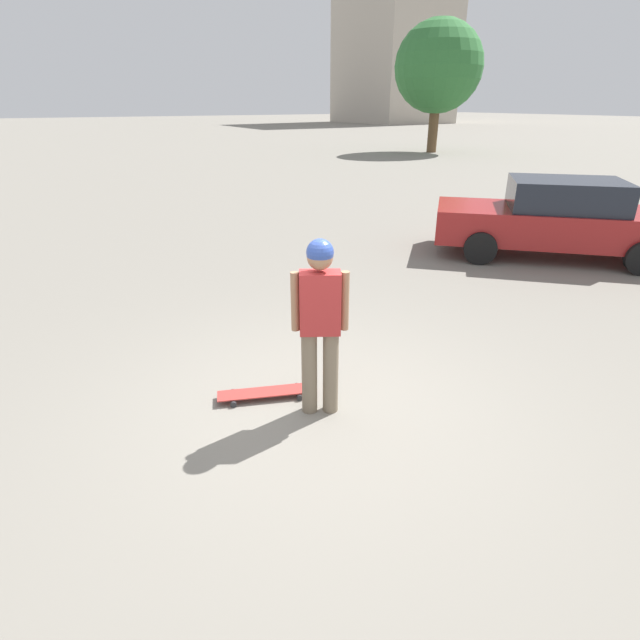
# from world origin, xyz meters

# --- Properties ---
(ground_plane) EXTENTS (220.00, 220.00, 0.00)m
(ground_plane) POSITION_xyz_m (0.00, 0.00, 0.00)
(ground_plane) COLOR gray
(person) EXTENTS (0.35, 0.48, 1.73)m
(person) POSITION_xyz_m (0.00, 0.00, 1.01)
(person) COLOR #7A6B56
(person) RESTS_ON ground_plane
(skateboard) EXTENTS (0.51, 1.00, 0.07)m
(skateboard) POSITION_xyz_m (-0.47, -0.37, 0.06)
(skateboard) COLOR #A5332D
(skateboard) RESTS_ON ground_plane
(car_parked_near) EXTENTS (4.28, 4.39, 1.48)m
(car_parked_near) POSITION_xyz_m (-2.43, 6.61, 0.75)
(car_parked_near) COLOR maroon
(car_parked_near) RESTS_ON ground_plane
(building_block_distant) EXTENTS (14.86, 11.60, 23.77)m
(building_block_distant) POSITION_xyz_m (-59.30, 45.46, 11.89)
(building_block_distant) COLOR #B2A899
(building_block_distant) RESTS_ON ground_plane
(tree_distant) EXTENTS (4.98, 4.98, 7.12)m
(tree_distant) POSITION_xyz_m (-20.58, 19.42, 4.60)
(tree_distant) COLOR brown
(tree_distant) RESTS_ON ground_plane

